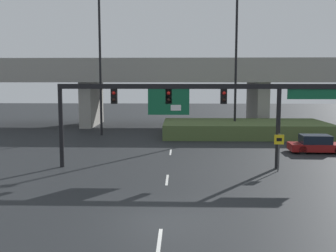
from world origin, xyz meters
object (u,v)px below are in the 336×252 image
at_px(highway_light_pole_near, 100,49).
at_px(parked_sedan_near_right, 317,144).
at_px(highway_light_pole_far, 236,62).
at_px(signal_gantry, 190,99).
at_px(speed_limit_sign, 279,147).

bearing_deg(highway_light_pole_near, parked_sedan_near_right, -26.43).
bearing_deg(highway_light_pole_far, signal_gantry, -107.95).
relative_size(highway_light_pole_near, parked_sedan_near_right, 3.86).
distance_m(speed_limit_sign, highway_light_pole_near, 22.55).
bearing_deg(parked_sedan_near_right, highway_light_pole_far, 119.19).
bearing_deg(signal_gantry, speed_limit_sign, -8.98).
bearing_deg(highway_light_pole_near, highway_light_pole_far, 2.13).
xyz_separation_m(speed_limit_sign, highway_light_pole_far, (-0.43, 16.43, 5.92)).
relative_size(signal_gantry, parked_sedan_near_right, 4.12).
bearing_deg(speed_limit_sign, signal_gantry, 171.02).
relative_size(signal_gantry, highway_light_pole_far, 1.27).
bearing_deg(parked_sedan_near_right, speed_limit_sign, -122.93).
bearing_deg(highway_light_pole_near, speed_limit_sign, -48.20).
xyz_separation_m(highway_light_pole_near, highway_light_pole_far, (13.80, 0.51, -1.33)).
relative_size(highway_light_pole_near, highway_light_pole_far, 1.19).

